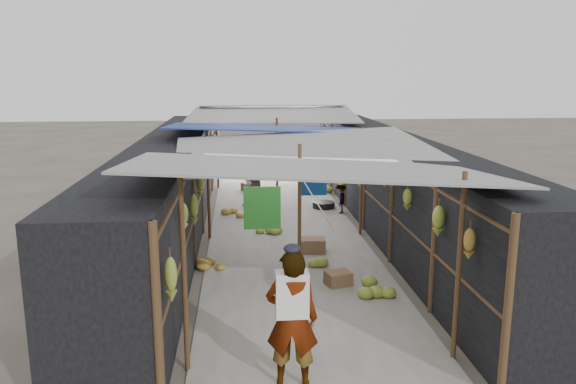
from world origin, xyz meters
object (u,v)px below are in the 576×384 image
object	(u,v)px
black_basin	(324,205)
vendor_elderly	(292,319)
crate_near	(313,245)
shopper_blue	(255,180)
vendor_seated	(341,199)

from	to	relation	value
black_basin	vendor_elderly	distance (m)	9.43
vendor_elderly	black_basin	bearing A→B (deg)	-92.63
crate_near	shopper_blue	distance (m)	4.55
black_basin	shopper_blue	xyz separation A→B (m)	(-1.97, 0.37, 0.69)
black_basin	crate_near	bearing A→B (deg)	-101.90
crate_near	black_basin	xyz separation A→B (m)	(0.84, 4.00, -0.06)
black_basin	vendor_elderly	xyz separation A→B (m)	(-1.79, -9.22, 0.79)
vendor_elderly	vendor_seated	size ratio (longest dim) A/B	2.08
vendor_elderly	vendor_seated	world-z (taller)	vendor_elderly
shopper_blue	vendor_elderly	bearing A→B (deg)	-76.44
crate_near	black_basin	world-z (taller)	crate_near
vendor_seated	vendor_elderly	bearing A→B (deg)	-2.40
shopper_blue	vendor_seated	size ratio (longest dim) A/B	1.85
crate_near	shopper_blue	xyz separation A→B (m)	(-1.12, 4.37, 0.62)
black_basin	shopper_blue	distance (m)	2.12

